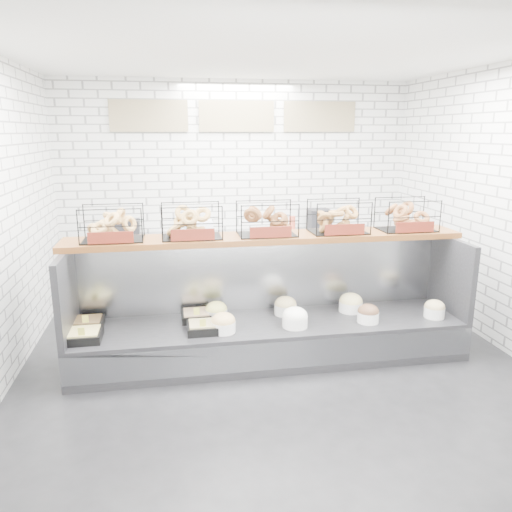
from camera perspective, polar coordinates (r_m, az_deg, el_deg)
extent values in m
plane|color=black|center=(5.08, 2.33, -12.85)|extent=(5.50, 5.50, 0.00)
cube|color=silver|center=(7.28, -2.17, 7.77)|extent=(5.00, 0.02, 3.00)
cube|color=white|center=(4.58, 2.73, 22.86)|extent=(5.00, 5.50, 0.02)
cube|color=tan|center=(7.15, -12.15, 15.39)|extent=(1.05, 0.03, 0.42)
cube|color=tan|center=(7.21, -2.22, 15.67)|extent=(1.05, 0.03, 0.42)
cube|color=tan|center=(7.47, 7.29, 15.52)|extent=(1.05, 0.03, 0.42)
cube|color=black|center=(5.26, 1.65, -9.45)|extent=(4.00, 0.90, 0.40)
cube|color=#93969B|center=(4.87, 2.69, -11.24)|extent=(4.00, 0.03, 0.28)
cube|color=#93969B|center=(5.44, 0.83, -1.93)|extent=(4.00, 0.08, 0.80)
cube|color=black|center=(5.05, -20.82, -4.13)|extent=(0.06, 0.90, 0.80)
cube|color=black|center=(5.77, 21.26, -1.97)|extent=(0.06, 0.90, 0.80)
cube|color=black|center=(4.99, -19.06, -8.64)|extent=(0.32, 0.32, 0.08)
cube|color=#D7C46E|center=(4.97, -19.09, -8.27)|extent=(0.27, 0.27, 0.04)
cube|color=#DDDA4D|center=(4.85, -19.34, -8.16)|extent=(0.06, 0.01, 0.08)
cube|color=black|center=(5.27, -18.67, -7.36)|extent=(0.30, 0.30, 0.08)
cube|color=brown|center=(5.26, -18.70, -7.00)|extent=(0.26, 0.26, 0.04)
cube|color=#DDDA4D|center=(5.14, -18.92, -6.84)|extent=(0.06, 0.01, 0.08)
cube|color=black|center=(4.93, -6.16, -8.17)|extent=(0.29, 0.29, 0.08)
cube|color=tan|center=(4.92, -6.17, -7.79)|extent=(0.25, 0.25, 0.04)
cube|color=#DDDA4D|center=(4.80, -6.11, -7.64)|extent=(0.06, 0.01, 0.08)
cube|color=black|center=(5.23, -6.85, -6.84)|extent=(0.30, 0.30, 0.08)
cube|color=tan|center=(5.22, -6.86, -6.48)|extent=(0.25, 0.25, 0.04)
cube|color=#DDDA4D|center=(5.10, -6.81, -6.31)|extent=(0.06, 0.01, 0.08)
cylinder|color=white|center=(4.90, -3.76, -8.05)|extent=(0.24, 0.24, 0.11)
ellipsoid|color=tan|center=(4.88, -3.77, -7.40)|extent=(0.24, 0.24, 0.16)
cylinder|color=white|center=(5.22, -4.55, -6.66)|extent=(0.23, 0.23, 0.11)
ellipsoid|color=#E4E274|center=(5.20, -4.56, -6.04)|extent=(0.22, 0.22, 0.16)
cylinder|color=white|center=(5.03, 4.47, -7.45)|extent=(0.26, 0.26, 0.11)
ellipsoid|color=white|center=(5.01, 4.48, -6.82)|extent=(0.25, 0.25, 0.18)
cylinder|color=white|center=(5.36, 3.38, -6.09)|extent=(0.24, 0.24, 0.11)
ellipsoid|color=#D1BB80|center=(5.33, 3.39, -5.49)|extent=(0.23, 0.23, 0.16)
cylinder|color=white|center=(5.26, 12.67, -6.81)|extent=(0.22, 0.22, 0.11)
ellipsoid|color=brown|center=(5.24, 12.70, -6.20)|extent=(0.22, 0.22, 0.15)
cylinder|color=white|center=(5.53, 10.76, -5.67)|extent=(0.26, 0.26, 0.11)
ellipsoid|color=#DBCD87|center=(5.51, 10.79, -5.08)|extent=(0.25, 0.25, 0.18)
cylinder|color=white|center=(5.59, 19.70, -6.06)|extent=(0.21, 0.21, 0.11)
ellipsoid|color=tan|center=(5.57, 19.75, -5.48)|extent=(0.21, 0.21, 0.15)
cube|color=#532C11|center=(5.15, 1.24, 2.10)|extent=(4.10, 0.50, 0.06)
cube|color=black|center=(5.05, -16.12, 3.61)|extent=(0.60, 0.38, 0.34)
cube|color=#611D11|center=(4.87, -16.28, 2.03)|extent=(0.42, 0.02, 0.11)
cube|color=black|center=(5.02, -7.38, 4.00)|extent=(0.60, 0.38, 0.34)
cube|color=#611D11|center=(4.84, -7.23, 2.42)|extent=(0.42, 0.02, 0.11)
cube|color=black|center=(5.11, 1.25, 4.29)|extent=(0.60, 0.38, 0.34)
cube|color=#611D11|center=(4.94, 1.70, 2.75)|extent=(0.42, 0.02, 0.11)
cube|color=black|center=(5.31, 9.41, 4.47)|extent=(0.60, 0.38, 0.34)
cube|color=#611D11|center=(5.14, 10.10, 3.00)|extent=(0.42, 0.02, 0.11)
cube|color=black|center=(5.61, 16.85, 4.57)|extent=(0.60, 0.38, 0.34)
cube|color=#611D11|center=(5.45, 17.72, 3.17)|extent=(0.42, 0.02, 0.11)
cube|color=#93969B|center=(7.17, -1.75, -0.88)|extent=(4.00, 0.60, 0.90)
cube|color=black|center=(6.98, -14.80, 3.05)|extent=(0.40, 0.30, 0.24)
cube|color=silver|center=(7.03, -6.41, 3.26)|extent=(0.35, 0.28, 0.18)
cylinder|color=#BF472F|center=(7.18, 4.15, 3.70)|extent=(0.09, 0.09, 0.22)
cube|color=black|center=(7.34, 7.20, 4.17)|extent=(0.30, 0.30, 0.30)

